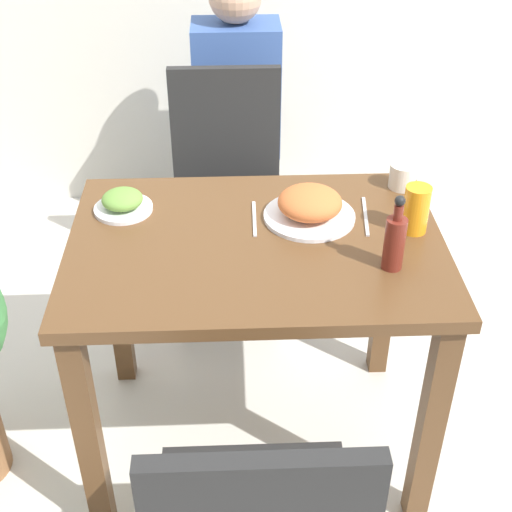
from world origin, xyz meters
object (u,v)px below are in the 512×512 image
object	(u,v)px
drink_cup	(403,176)
sauce_bottle	(395,240)
food_plate	(310,206)
chair_far	(227,182)
juice_glass	(416,209)
side_plate	(123,202)
person_figure	(237,119)

from	to	relation	value
drink_cup	sauce_bottle	world-z (taller)	sauce_bottle
food_plate	sauce_bottle	distance (m)	0.30
sauce_bottle	drink_cup	bearing A→B (deg)	74.67
chair_far	juice_glass	xyz separation A→B (m)	(0.50, -0.71, 0.30)
chair_far	juice_glass	size ratio (longest dim) A/B	6.95
drink_cup	sauce_bottle	distance (m)	0.41
drink_cup	juice_glass	bearing A→B (deg)	-94.37
juice_glass	sauce_bottle	bearing A→B (deg)	-119.12
side_plate	person_figure	bearing A→B (deg)	71.33
chair_far	person_figure	size ratio (longest dim) A/B	0.78
food_plate	drink_cup	xyz separation A→B (m)	(0.29, 0.16, -0.00)
side_plate	juice_glass	xyz separation A→B (m)	(0.78, -0.13, 0.04)
side_plate	person_figure	world-z (taller)	person_figure
side_plate	juice_glass	distance (m)	0.79
person_figure	chair_far	bearing A→B (deg)	-96.66
food_plate	drink_cup	distance (m)	0.33
food_plate	side_plate	size ratio (longest dim) A/B	1.54
sauce_bottle	person_figure	world-z (taller)	person_figure
food_plate	sauce_bottle	size ratio (longest dim) A/B	1.24
chair_far	side_plate	size ratio (longest dim) A/B	5.59
drink_cup	person_figure	bearing A→B (deg)	117.68
chair_far	sauce_bottle	xyz separation A→B (m)	(0.41, -0.88, 0.32)
juice_glass	person_figure	bearing A→B (deg)	111.79
person_figure	juice_glass	bearing A→B (deg)	-68.21
food_plate	juice_glass	distance (m)	0.28
food_plate	juice_glass	world-z (taller)	juice_glass
food_plate	person_figure	xyz separation A→B (m)	(-0.18, 1.05, -0.21)
food_plate	juice_glass	size ratio (longest dim) A/B	1.91
drink_cup	juice_glass	distance (m)	0.24
chair_far	sauce_bottle	world-z (taller)	sauce_bottle
food_plate	drink_cup	size ratio (longest dim) A/B	3.22
side_plate	person_figure	size ratio (longest dim) A/B	0.14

